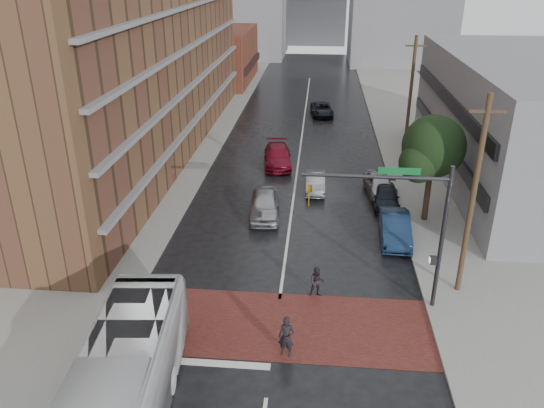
% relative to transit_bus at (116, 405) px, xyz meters
% --- Properties ---
extents(ground, '(160.00, 160.00, 0.00)m').
position_rel_transit_bus_xyz_m(ground, '(4.73, 6.46, -1.71)').
color(ground, black).
rests_on(ground, ground).
extents(crosswalk, '(14.00, 5.00, 0.02)m').
position_rel_transit_bus_xyz_m(crosswalk, '(4.73, 6.96, -1.70)').
color(crosswalk, maroon).
rests_on(crosswalk, ground).
extents(sidewalk_west, '(9.00, 90.00, 0.15)m').
position_rel_transit_bus_xyz_m(sidewalk_west, '(-6.77, 31.46, -1.64)').
color(sidewalk_west, gray).
rests_on(sidewalk_west, ground).
extents(sidewalk_east, '(9.00, 90.00, 0.15)m').
position_rel_transit_bus_xyz_m(sidewalk_east, '(16.23, 31.46, -1.64)').
color(sidewalk_east, gray).
rests_on(sidewalk_east, ground).
extents(storefront_west, '(8.00, 16.00, 7.00)m').
position_rel_transit_bus_xyz_m(storefront_west, '(-7.27, 60.46, 1.79)').
color(storefront_west, brown).
rests_on(storefront_west, ground).
extents(building_east, '(11.00, 26.00, 9.00)m').
position_rel_transit_bus_xyz_m(building_east, '(21.23, 26.46, 2.79)').
color(building_east, slate).
rests_on(building_east, ground).
extents(street_tree, '(4.20, 4.10, 6.90)m').
position_rel_transit_bus_xyz_m(street_tree, '(13.25, 18.50, 3.02)').
color(street_tree, '#332319').
rests_on(street_tree, ground).
extents(signal_mast, '(6.50, 0.30, 7.20)m').
position_rel_transit_bus_xyz_m(signal_mast, '(10.58, 8.96, 3.02)').
color(signal_mast, '#2D2D33').
rests_on(signal_mast, ground).
extents(utility_pole_near, '(1.60, 0.26, 10.00)m').
position_rel_transit_bus_xyz_m(utility_pole_near, '(13.53, 10.46, 3.43)').
color(utility_pole_near, '#473321').
rests_on(utility_pole_near, ground).
extents(utility_pole_far, '(1.60, 0.26, 10.00)m').
position_rel_transit_bus_xyz_m(utility_pole_far, '(13.53, 30.46, 3.43)').
color(utility_pole_far, '#473321').
rests_on(utility_pole_far, ground).
extents(transit_bus, '(3.96, 12.50, 3.42)m').
position_rel_transit_bus_xyz_m(transit_bus, '(0.00, 0.00, 0.00)').
color(transit_bus, silver).
rests_on(transit_bus, ground).
extents(pedestrian_a, '(0.75, 0.57, 1.86)m').
position_rel_transit_bus_xyz_m(pedestrian_a, '(5.32, 4.96, -0.78)').
color(pedestrian_a, black).
rests_on(pedestrian_a, ground).
extents(pedestrian_b, '(0.81, 0.65, 1.59)m').
position_rel_transit_bus_xyz_m(pedestrian_b, '(6.52, 9.46, -0.92)').
color(pedestrian_b, black).
rests_on(pedestrian_b, ground).
extents(car_travel_a, '(2.27, 4.86, 1.61)m').
position_rel_transit_bus_xyz_m(car_travel_a, '(3.00, 18.27, -0.91)').
color(car_travel_a, '#9E9FA5').
rests_on(car_travel_a, ground).
extents(car_travel_b, '(1.44, 3.92, 1.28)m').
position_rel_transit_bus_xyz_m(car_travel_b, '(6.21, 22.80, -1.07)').
color(car_travel_b, '#9B9EA3').
rests_on(car_travel_b, ground).
extents(car_travel_c, '(2.72, 5.51, 1.54)m').
position_rel_transit_bus_xyz_m(car_travel_c, '(3.06, 27.89, -0.94)').
color(car_travel_c, maroon).
rests_on(car_travel_c, ground).
extents(suv_travel, '(2.70, 4.95, 1.32)m').
position_rel_transit_bus_xyz_m(suv_travel, '(6.57, 43.86, -1.05)').
color(suv_travel, black).
rests_on(suv_travel, ground).
extents(car_parked_near, '(1.82, 4.80, 1.56)m').
position_rel_transit_bus_xyz_m(car_parked_near, '(11.03, 15.71, -0.93)').
color(car_parked_near, '#132544').
rests_on(car_parked_near, ground).
extents(car_parked_mid, '(1.90, 4.26, 1.21)m').
position_rel_transit_bus_xyz_m(car_parked_mid, '(11.03, 20.69, -1.11)').
color(car_parked_mid, black).
rests_on(car_parked_mid, ground).
extents(car_parked_far, '(2.28, 4.67, 1.53)m').
position_rel_transit_bus_xyz_m(car_parked_far, '(10.73, 22.46, -0.95)').
color(car_parked_far, '#98999F').
rests_on(car_parked_far, ground).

